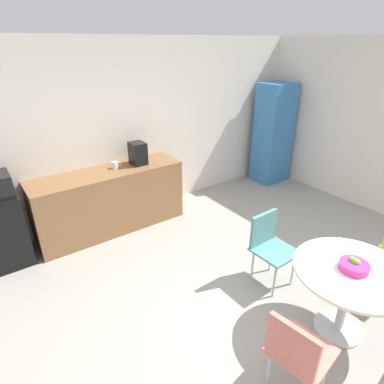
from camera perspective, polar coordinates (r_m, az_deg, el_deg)
name	(u,v)px	position (r m, az deg, el deg)	size (l,w,h in m)	color
ground_plane	(287,318)	(3.57, 16.60, -20.85)	(6.00, 6.00, 0.00)	#9E998E
wall_back	(139,130)	(4.99, -9.40, 10.98)	(6.00, 0.10, 2.60)	silver
counter_block	(110,200)	(4.72, -14.41, -1.44)	(2.09, 0.60, 0.90)	brown
mini_fridge	(1,231)	(4.50, -31.04, -6.00)	(0.54, 0.54, 0.90)	black
locker_cabinet	(273,134)	(6.30, 14.28, 10.04)	(0.60, 0.50, 1.85)	#3372B2
round_table	(350,283)	(3.26, 26.43, -14.38)	(1.01, 1.01, 0.72)	silver
chair_teal	(269,241)	(3.66, 13.57, -8.48)	(0.43, 0.43, 0.83)	silver
chair_coral	(296,351)	(2.65, 18.16, -25.44)	(0.48, 0.48, 0.83)	silver
fruit_bowl	(354,266)	(3.15, 27.03, -11.70)	(0.25, 0.25, 0.11)	#D8338C
mug_white	(115,165)	(4.60, -13.62, 4.72)	(0.13, 0.08, 0.09)	white
coffee_maker	(138,153)	(4.66, -9.67, 6.84)	(0.20, 0.24, 0.32)	black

